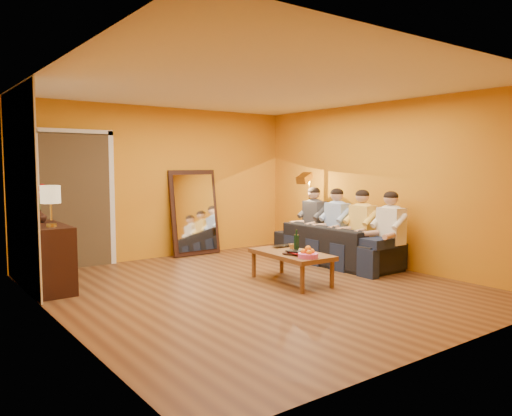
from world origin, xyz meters
TOP-DOWN VIEW (x-y plane):
  - room_shell at (0.00, 0.37)m, footprint 5.00×5.50m
  - white_accent at (-2.48, 1.75)m, footprint 0.02×1.90m
  - doorway_recess at (-1.50, 2.83)m, footprint 1.06×0.30m
  - door_jamb_left at (-2.07, 2.71)m, footprint 0.08×0.06m
  - door_jamb_right at (-0.93, 2.71)m, footprint 0.08×0.06m
  - door_header at (-1.50, 2.71)m, footprint 1.22×0.06m
  - mirror_frame at (0.55, 2.63)m, footprint 0.92×0.27m
  - mirror_glass at (0.55, 2.59)m, footprint 0.78×0.21m
  - sideboard at (-2.24, 1.55)m, footprint 0.44×1.18m
  - table_lamp at (-2.24, 1.25)m, footprint 0.24×0.24m
  - sofa at (2.00, 0.54)m, footprint 2.19×0.86m
  - coffee_table at (0.56, -0.03)m, footprint 0.68×1.25m
  - floor_lamp at (2.10, 1.29)m, footprint 0.36×0.32m
  - dog at (2.10, 0.27)m, footprint 0.45×0.60m
  - person_far_left at (2.13, -0.46)m, footprint 0.70×0.44m
  - person_mid_left at (2.13, 0.09)m, footprint 0.70×0.44m
  - person_mid_right at (2.13, 0.64)m, footprint 0.70×0.44m
  - person_far_right at (2.13, 1.19)m, footprint 0.70×0.44m
  - fruit_bowl at (0.46, -0.48)m, footprint 0.26×0.26m
  - wine_bottle at (0.61, -0.08)m, footprint 0.07×0.07m
  - tumbler at (0.68, 0.09)m, footprint 0.12×0.12m
  - laptop at (0.74, 0.32)m, footprint 0.35×0.23m
  - book_lower at (0.38, -0.23)m, footprint 0.27×0.31m
  - book_mid at (0.39, -0.22)m, footprint 0.21×0.26m
  - book_upper at (0.38, -0.24)m, footprint 0.20×0.23m
  - vase at (-2.24, 1.80)m, footprint 0.17×0.17m
  - flowers at (-2.24, 1.80)m, footprint 0.17×0.17m

SIDE VIEW (x-z plane):
  - coffee_table at x=0.56m, z-range 0.00..0.42m
  - sofa at x=2.00m, z-range 0.00..0.64m
  - dog at x=2.10m, z-range 0.00..0.64m
  - sideboard at x=-2.24m, z-range 0.00..0.85m
  - book_lower at x=0.38m, z-range 0.42..0.44m
  - laptop at x=0.74m, z-range 0.42..0.45m
  - book_mid at x=0.39m, z-range 0.44..0.46m
  - tumbler at x=0.68m, z-range 0.42..0.51m
  - book_upper at x=0.38m, z-range 0.46..0.48m
  - fruit_bowl at x=0.46m, z-range 0.42..0.58m
  - wine_bottle at x=0.61m, z-range 0.42..0.73m
  - person_far_left at x=2.13m, z-range 0.00..1.22m
  - person_mid_left at x=2.13m, z-range 0.00..1.22m
  - person_mid_right at x=2.13m, z-range 0.00..1.22m
  - person_far_right at x=2.13m, z-range 0.00..1.22m
  - floor_lamp at x=2.10m, z-range 0.00..1.44m
  - mirror_frame at x=0.55m, z-range 0.00..1.52m
  - mirror_glass at x=0.55m, z-range 0.09..1.43m
  - vase at x=-2.24m, z-range 0.85..1.02m
  - doorway_recess at x=-1.50m, z-range 0.00..2.10m
  - door_jamb_left at x=-2.07m, z-range -0.05..2.15m
  - door_jamb_right at x=-0.93m, z-range -0.05..2.15m
  - table_lamp at x=-2.24m, z-range 0.85..1.36m
  - flowers at x=-2.24m, z-range 0.97..1.48m
  - room_shell at x=0.00m, z-range 0.00..2.60m
  - white_accent at x=-2.48m, z-range 0.01..2.59m
  - door_header at x=-1.50m, z-range 2.08..2.16m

